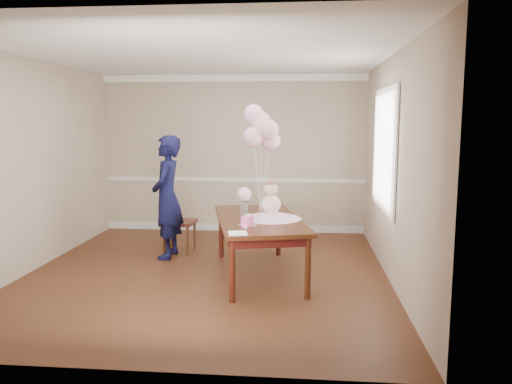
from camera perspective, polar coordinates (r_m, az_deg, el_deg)
name	(u,v)px	position (r m, az deg, el deg)	size (l,w,h in m)	color
floor	(207,273)	(6.41, -5.65, -9.24)	(4.50, 5.00, 0.00)	#351A0D
ceiling	(204,54)	(6.17, -6.02, 15.44)	(4.50, 5.00, 0.02)	white
wall_back	(233,154)	(8.60, -2.61, 4.38)	(4.50, 0.02, 2.70)	tan
wall_front	(139,198)	(3.74, -13.22, -0.67)	(4.50, 0.02, 2.70)	tan
wall_left	(30,165)	(6.94, -24.40, 2.78)	(0.02, 5.00, 2.70)	tan
wall_right	(392,169)	(6.12, 15.33, 2.60)	(0.02, 5.00, 2.70)	tan
chair_rail_trim	(233,180)	(8.64, -2.60, 1.40)	(4.50, 0.02, 0.07)	silver
crown_molding	(233,78)	(8.61, -2.68, 12.91)	(4.50, 0.02, 0.12)	white
baseboard_trim	(234,227)	(8.77, -2.57, -4.06)	(4.50, 0.02, 0.12)	silver
window_frame	(384,149)	(6.60, 14.46, 4.75)	(0.02, 1.66, 1.56)	silver
window_blinds	(383,149)	(6.59, 14.30, 4.75)	(0.01, 1.50, 1.40)	silver
dining_table_top	(259,220)	(6.14, 0.32, -3.19)	(0.97, 1.94, 0.05)	black
table_apron	(259,226)	(6.15, 0.31, -3.86)	(0.87, 1.85, 0.10)	black
table_leg_fl	(232,271)	(5.32, -2.75, -9.03)	(0.07, 0.07, 0.68)	black
table_leg_fr	(308,268)	(5.45, 5.93, -8.65)	(0.07, 0.07, 0.68)	black
table_leg_bl	(221,234)	(7.05, -4.00, -4.77)	(0.07, 0.07, 0.68)	black
table_leg_br	(278,232)	(7.14, 2.57, -4.58)	(0.07, 0.07, 0.68)	black
baby_skirt	(271,214)	(6.10, 1.74, -2.57)	(0.74, 0.74, 0.10)	#E0A5BC
baby_torso	(271,204)	(6.08, 1.74, -1.40)	(0.23, 0.23, 0.23)	#FFA1BA
baby_head	(271,189)	(6.05, 1.75, 0.32)	(0.17, 0.17, 0.17)	#DAAE96
baby_hair	(271,184)	(6.04, 1.75, 0.87)	(0.12, 0.12, 0.12)	brown
cake_platter	(247,225)	(5.68, -1.02, -3.82)	(0.21, 0.21, 0.01)	silver
birthday_cake	(247,221)	(5.67, -1.02, -3.30)	(0.15, 0.15, 0.10)	#E4488B
cake_flower_a	(247,215)	(5.66, -1.02, -2.67)	(0.03, 0.03, 0.03)	white
cake_flower_b	(249,215)	(5.68, -0.75, -2.63)	(0.03, 0.03, 0.03)	white
rose_vase_near	(244,208)	(6.39, -1.34, -1.82)	(0.10, 0.10, 0.16)	white
roses_near	(244,194)	(6.36, -1.35, -0.27)	(0.18, 0.18, 0.18)	beige
napkin	(238,233)	(5.29, -2.11, -4.71)	(0.19, 0.19, 0.01)	white
balloon_weight	(260,209)	(6.67, 0.51, -1.99)	(0.04, 0.04, 0.02)	silver
balloon_a	(253,137)	(6.55, -0.33, 6.30)	(0.27, 0.27, 0.27)	#EAA6B8
balloon_b	(268,130)	(6.53, 1.43, 7.14)	(0.27, 0.27, 0.27)	#DD9CA9
balloon_c	(261,122)	(6.66, 0.57, 8.00)	(0.27, 0.27, 0.27)	#FFB4C4
balloon_d	(253,115)	(6.67, -0.29, 8.83)	(0.27, 0.27, 0.27)	#FFB4CC
balloon_e	(271,140)	(6.67, 1.67, 5.91)	(0.27, 0.27, 0.27)	#ECA7B7
balloon_ribbon_a	(257,179)	(6.60, 0.10, 1.49)	(0.00, 0.00, 0.82)	white
balloon_ribbon_b	(264,176)	(6.58, 0.96, 1.90)	(0.00, 0.00, 0.91)	white
balloon_ribbon_c	(261,171)	(6.65, 0.54, 2.38)	(0.00, 0.00, 1.01)	white
balloon_ribbon_d	(257,168)	(6.64, 0.11, 2.80)	(0.00, 0.00, 1.11)	white
balloon_ribbon_e	(265,180)	(6.66, 1.09, 1.33)	(0.00, 0.00, 0.77)	white
dining_chair_seat	(179,222)	(7.38, -8.76, -3.45)	(0.43, 0.43, 0.05)	#37160F
chair_leg_fl	(164,240)	(7.32, -10.47, -5.43)	(0.04, 0.04, 0.42)	#361D0E
chair_leg_fr	(188,241)	(7.21, -7.82, -5.58)	(0.04, 0.04, 0.42)	#341C0E
chair_leg_bl	(172,235)	(7.65, -9.56, -4.83)	(0.04, 0.04, 0.42)	#3B1510
chair_leg_br	(195,236)	(7.54, -7.02, -4.96)	(0.04, 0.04, 0.42)	#3B1E10
chair_back_post_l	(162,205)	(7.23, -10.72, -1.45)	(0.04, 0.04, 0.55)	#3C1910
chair_back_post_r	(170,201)	(7.56, -9.79, -1.02)	(0.04, 0.04, 0.55)	#36140E
chair_slat_low	(166,211)	(7.41, -10.22, -2.13)	(0.03, 0.39, 0.05)	#3E2011
chair_slat_mid	(166,200)	(7.39, -10.25, -0.93)	(0.03, 0.39, 0.05)	#3A180F
chair_slat_top	(166,190)	(7.36, -10.28, 0.27)	(0.03, 0.39, 0.05)	#38200F
woman	(167,197)	(7.05, -10.11, -0.59)	(0.62, 0.42, 1.71)	black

